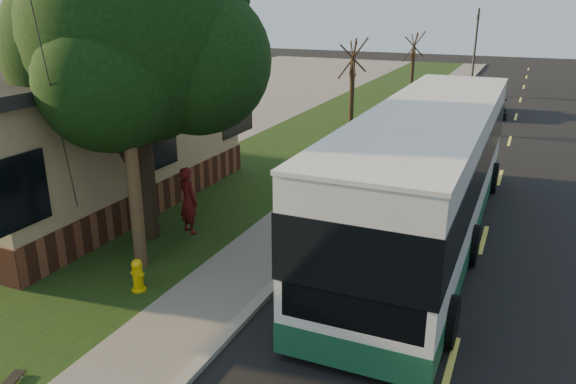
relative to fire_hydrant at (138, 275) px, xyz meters
The scene contains 16 objects.
ground 2.64m from the fire_hydrant, ahead, with size 120.00×120.00×0.00m, color black.
road 11.99m from the fire_hydrant, 56.58° to the left, with size 8.00×80.00×0.01m, color black.
curb 10.34m from the fire_hydrant, 75.43° to the left, with size 0.25×80.00×0.12m, color gray.
sidewalk 10.13m from the fire_hydrant, 80.91° to the left, with size 2.00×80.00×0.08m, color slate.
grass_verge 10.19m from the fire_hydrant, 100.76° to the left, with size 5.00×80.00×0.07m, color black.
building_lot 15.55m from the fire_hydrant, 139.96° to the left, with size 15.00×80.00×0.04m, color slate.
fire_hydrant is the anchor object (origin of this frame).
utility_pole 4.37m from the fire_hydrant, 125.38° to the left, with size 2.86×3.21×9.07m.
leafy_tree 5.65m from the fire_hydrant, 120.67° to the left, with size 6.30×6.00×7.80m.
bare_tree_near 18.10m from the fire_hydrant, 92.86° to the left, with size 1.38×1.21×4.31m.
bare_tree_far 30.04m from the fire_hydrant, 90.76° to the left, with size 1.38×1.21×4.03m.
traffic_signal 34.25m from the fire_hydrant, 84.79° to the left, with size 0.18×0.22×5.50m.
transit_bus 7.59m from the fire_hydrant, 47.07° to the left, with size 3.01×13.04×3.52m.
skateboarder 3.32m from the fire_hydrant, 103.46° to the left, with size 0.67×0.44×1.84m, color #531010.
dumpster 9.51m from the fire_hydrant, 127.56° to the left, with size 1.63×1.46×1.19m.
distant_car 24.74m from the fire_hydrant, 77.98° to the left, with size 1.69×4.21×1.44m, color black.
Camera 1 is at (4.71, -8.64, 6.06)m, focal length 35.00 mm.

